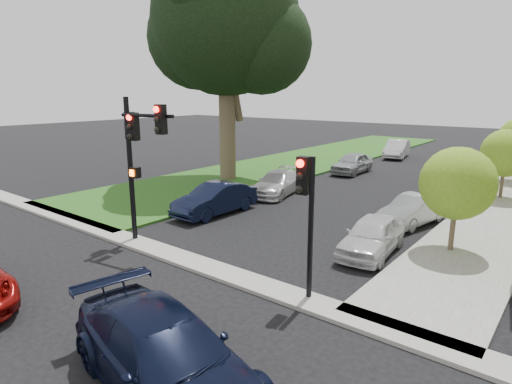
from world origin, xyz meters
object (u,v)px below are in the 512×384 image
Objects in this scene: car_parked_4 at (497,155)px; car_parked_5 at (215,199)px; car_parked_6 at (278,183)px; traffic_signal_secondary at (307,202)px; car_parked_2 at (448,180)px; car_parked_1 at (413,210)px; car_parked_3 at (477,167)px; car_parked_0 at (372,236)px; car_parked_9 at (397,149)px; small_tree_b at (506,153)px; car_parked_7 at (352,163)px; car_cross_far at (165,355)px; small_tree_a at (457,184)px; eucalyptus at (225,21)px; traffic_signal_main at (137,145)px.

car_parked_5 is (-7.81, -24.40, 0.02)m from car_parked_4.
car_parked_6 is at bearing -110.87° from car_parked_4.
car_parked_2 is at bearing 91.27° from traffic_signal_secondary.
car_parked_3 reaches higher than car_parked_1.
car_parked_0 is 24.45m from car_parked_9.
car_parked_1 is (-2.24, -7.34, -1.88)m from small_tree_b.
car_parked_1 is 12.08m from car_parked_7.
small_tree_b is 21.34m from car_cross_far.
car_parked_3 is (-0.12, 13.16, 0.08)m from car_parked_1.
car_parked_3 reaches higher than car_parked_0.
traffic_signal_secondary reaches higher than car_parked_3.
car_parked_2 is 1.25× the size of car_parked_5.
car_parked_3 is (-2.36, 15.76, -1.84)m from small_tree_a.
car_parked_4 is at bearing 73.73° from car_parked_5.
car_cross_far is at bearing -88.07° from car_parked_9.
car_parked_3 is 14.54m from car_parked_6.
eucalyptus is 10.57m from car_parked_6.
car_parked_5 is at bearing -131.33° from small_tree_b.
car_parked_1 is at bearing -53.39° from car_parked_7.
car_cross_far is at bearing -49.41° from car_parked_5.
car_parked_7 is (-7.39, -10.71, 0.02)m from car_parked_4.
small_tree_a reaches higher than small_tree_b.
car_parked_9 is at bearing 131.10° from small_tree_b.
small_tree_b reaches higher than car_parked_9.
eucalyptus is at bearing -169.23° from car_parked_2.
car_parked_0 is at bearing 30.98° from traffic_signal_main.
car_parked_7 is (-7.37, 23.28, -0.04)m from car_cross_far.
traffic_signal_secondary reaches higher than car_parked_1.
car_cross_far is 1.08× the size of car_parked_4.
car_cross_far reaches higher than car_parked_4.
car_parked_0 is at bearing -98.16° from car_parked_2.
eucalyptus is 17.21m from car_parked_0.
car_parked_2 is at bearing 66.35° from traffic_signal_main.
small_tree_a is 0.95× the size of traffic_signal_secondary.
traffic_signal_main is 10.25m from car_parked_6.
car_parked_4 is 20.83m from car_parked_6.
traffic_signal_main is at bearing -100.41° from car_parked_9.
car_parked_3 is 0.86× the size of car_parked_4.
small_tree_b is 0.80× the size of car_parked_9.
car_parked_1 is at bearing 130.68° from small_tree_a.
car_parked_0 is at bearing -78.45° from car_parked_1.
car_parked_2 is (12.54, 4.80, -9.09)m from eucalyptus.
small_tree_b is at bearing -78.55° from car_parked_4.
car_parked_0 is at bearing 89.37° from traffic_signal_secondary.
traffic_signal_secondary is 22.17m from car_parked_3.
car_parked_1 is at bearing -88.58° from car_parked_4.
eucalyptus reaches higher than small_tree_b.
eucalyptus is 3.76× the size of small_tree_a.
traffic_signal_main is 1.04× the size of car_cross_far.
small_tree_a is 10.11m from car_parked_2.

